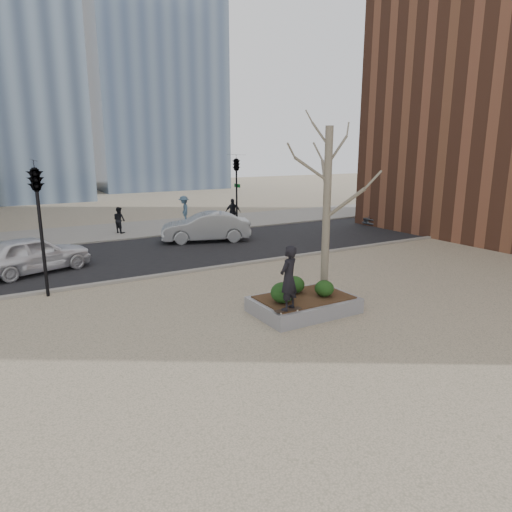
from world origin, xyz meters
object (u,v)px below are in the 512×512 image
planter (304,305)px  skateboarder (289,278)px  skateboard (288,311)px  police_car (32,254)px

planter → skateboarder: bearing=-145.3°
skateboarder → skateboard: bearing=180.0°
planter → skateboarder: (-1.10, -0.76, 1.19)m
planter → police_car: size_ratio=0.68×
skateboard → police_car: police_car is taller
skateboard → skateboarder: bearing=0.0°
planter → skateboard: bearing=-145.3°
planter → skateboarder: size_ratio=1.68×
planter → skateboarder: 1.79m
skateboarder → planter: bearing=-170.3°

